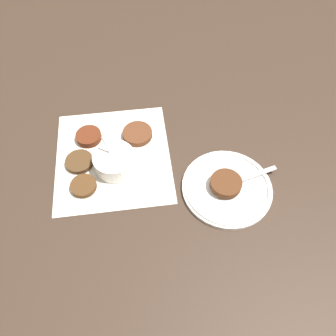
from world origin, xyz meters
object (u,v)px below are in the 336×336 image
object	(u,v)px
fork	(238,181)
sauce_bowl	(115,161)
fritter_on_plate	(226,184)
serving_plate	(227,187)

from	to	relation	value
fork	sauce_bowl	bearing A→B (deg)	66.54
fritter_on_plate	fork	bearing A→B (deg)	-82.05
sauce_bowl	fritter_on_plate	bearing A→B (deg)	-117.13
serving_plate	fork	distance (m)	0.03
sauce_bowl	fork	distance (m)	0.32
fork	fritter_on_plate	bearing A→B (deg)	97.95
sauce_bowl	fritter_on_plate	world-z (taller)	sauce_bowl
serving_plate	fritter_on_plate	size ratio (longest dim) A/B	2.87
fritter_on_plate	fork	world-z (taller)	fritter_on_plate
sauce_bowl	fritter_on_plate	xyz separation A→B (m)	(-0.13, -0.26, 0.00)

